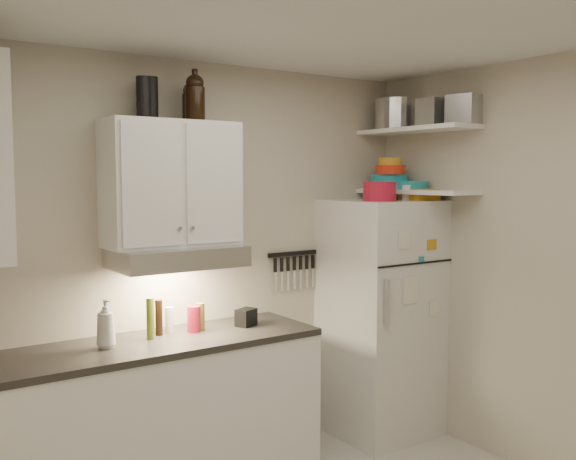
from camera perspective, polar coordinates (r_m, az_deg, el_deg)
ceiling at (r=3.04m, az=6.15°, el=18.89°), size 3.20×3.00×0.02m
back_wall at (r=4.24m, az=-7.50°, el=-2.97°), size 3.20×0.02×2.60m
right_wall at (r=4.22m, az=22.79°, el=-3.35°), size 0.02×3.00×2.60m
base_cabinet at (r=3.96m, az=-12.60°, el=-16.48°), size 2.10×0.60×0.88m
countertop at (r=3.82m, az=-12.72°, el=-10.03°), size 2.10×0.62×0.04m
upper_cabinet at (r=3.92m, az=-10.32°, el=4.06°), size 0.80×0.33×0.75m
range_hood at (r=3.89m, az=-9.82°, el=-2.36°), size 0.76×0.46×0.12m
fridge at (r=4.75m, az=8.22°, el=-7.65°), size 0.70×0.68×1.70m
shelf_hi at (r=4.70m, az=11.36°, el=8.72°), size 0.30×0.95×0.03m
shelf_lo at (r=4.69m, az=11.27°, el=3.35°), size 0.30×0.95×0.03m
knife_strip at (r=4.58m, az=0.45°, el=-2.11°), size 0.42×0.02×0.03m
dutch_oven at (r=4.45m, az=8.14°, el=3.41°), size 0.24×0.24×0.13m
book_stack at (r=4.67m, az=11.57°, el=3.11°), size 0.23×0.27×0.08m
spice_jar at (r=4.63m, az=10.52°, el=3.28°), size 0.08×0.08×0.11m
stock_pot at (r=4.90m, az=9.59°, el=10.08°), size 0.33×0.33×0.23m
tin_a at (r=4.63m, az=12.84°, el=10.14°), size 0.20×0.18×0.19m
tin_b at (r=4.51m, az=15.46°, el=10.25°), size 0.23×0.23×0.20m
bowl_teal at (r=4.84m, az=9.00°, el=4.25°), size 0.27×0.27×0.11m
bowl_orange at (r=4.79m, az=9.06°, el=5.30°), size 0.22×0.22×0.07m
bowl_yellow at (r=4.79m, az=9.07°, el=6.02°), size 0.17×0.17×0.05m
plates at (r=4.73m, az=10.88°, el=3.93°), size 0.29×0.29×0.06m
growler_a at (r=3.93m, az=-8.27°, el=11.62°), size 0.14×0.14×0.28m
growler_b at (r=4.06m, az=-8.65°, el=11.15°), size 0.14×0.14×0.25m
thermos_a at (r=3.94m, az=-12.11°, el=11.35°), size 0.10×0.10×0.25m
thermos_b at (r=3.80m, az=-12.74°, el=11.43°), size 0.08×0.08×0.23m
soap_bottle at (r=3.72m, az=-15.91°, el=-7.79°), size 0.13×0.13×0.30m
pepper_mill at (r=4.03m, az=-7.80°, el=-7.65°), size 0.07×0.07×0.17m
oil_bottle at (r=3.86m, az=-12.14°, el=-7.70°), size 0.06×0.06×0.24m
vinegar_bottle at (r=3.94m, az=-11.40°, el=-7.64°), size 0.05×0.05×0.21m
clear_bottle at (r=3.99m, az=-10.51°, el=-7.88°), size 0.07×0.07×0.16m
red_jar at (r=3.99m, az=-8.39°, el=-7.83°), size 0.10×0.10×0.16m
caddy at (r=4.13m, az=-3.75°, el=-7.75°), size 0.15×0.13×0.11m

